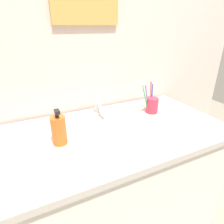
% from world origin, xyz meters
% --- Properties ---
extents(tiled_wall_back, '(2.40, 0.04, 2.40)m').
position_xyz_m(tiled_wall_back, '(0.00, 0.36, 1.20)').
color(tiled_wall_back, beige).
rests_on(tiled_wall_back, ground).
extents(vanity_counter, '(1.20, 0.63, 0.86)m').
position_xyz_m(vanity_counter, '(0.00, 0.00, 0.43)').
color(vanity_counter, silver).
rests_on(vanity_counter, ground).
extents(sink_basin, '(0.45, 0.45, 0.12)m').
position_xyz_m(sink_basin, '(0.01, 0.00, 0.82)').
color(sink_basin, white).
rests_on(sink_basin, vanity_counter).
extents(faucet, '(0.02, 0.16, 0.12)m').
position_xyz_m(faucet, '(0.01, 0.21, 0.92)').
color(faucet, silver).
rests_on(faucet, sink_basin).
extents(toothbrush_cup, '(0.07, 0.07, 0.09)m').
position_xyz_m(toothbrush_cup, '(0.32, 0.10, 0.91)').
color(toothbrush_cup, '#D8334C').
rests_on(toothbrush_cup, vanity_counter).
extents(toothbrush_purple, '(0.04, 0.03, 0.20)m').
position_xyz_m(toothbrush_purple, '(0.28, 0.11, 0.98)').
color(toothbrush_purple, purple).
rests_on(toothbrush_purple, toothbrush_cup).
extents(toothbrush_red, '(0.01, 0.04, 0.20)m').
position_xyz_m(toothbrush_red, '(0.33, 0.13, 0.98)').
color(toothbrush_red, red).
rests_on(toothbrush_red, toothbrush_cup).
extents(toothbrush_green, '(0.06, 0.03, 0.20)m').
position_xyz_m(toothbrush_green, '(0.27, 0.12, 0.98)').
color(toothbrush_green, green).
rests_on(toothbrush_green, toothbrush_cup).
extents(toothbrush_blue, '(0.02, 0.03, 0.19)m').
position_xyz_m(toothbrush_blue, '(0.33, 0.13, 0.97)').
color(toothbrush_blue, blue).
rests_on(toothbrush_blue, toothbrush_cup).
extents(soap_dispenser, '(0.07, 0.07, 0.17)m').
position_xyz_m(soap_dispenser, '(-0.27, -0.00, 0.93)').
color(soap_dispenser, orange).
rests_on(soap_dispenser, vanity_counter).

